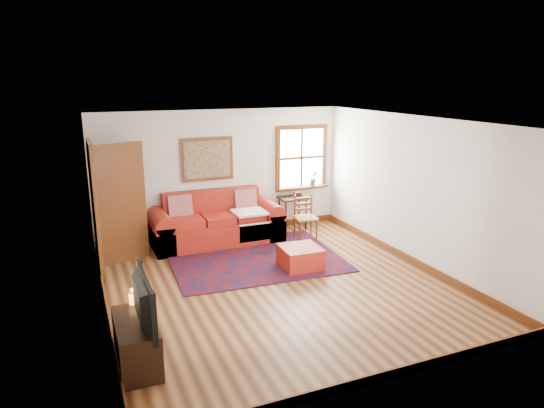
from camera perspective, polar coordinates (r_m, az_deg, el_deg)
name	(u,v)px	position (r m, az deg, el deg)	size (l,w,h in m)	color
ground	(276,283)	(7.61, 0.43, -9.31)	(5.50, 5.50, 0.00)	#482713
room_envelope	(275,179)	(7.11, 0.41, 2.98)	(5.04, 5.54, 2.52)	silver
window	(303,164)	(10.31, 3.67, 4.70)	(1.18, 0.20, 1.38)	white
doorway	(111,204)	(8.44, -18.41, 0.03)	(0.89, 1.08, 2.14)	black
framed_artwork	(207,159)	(9.55, -7.65, 5.24)	(1.05, 0.07, 0.85)	#5F2F14
persian_rug	(255,258)	(8.60, -2.05, -6.36)	(2.90, 2.32, 0.02)	#510B0E
red_leather_sofa	(216,226)	(9.42, -6.56, -2.54)	(2.47, 1.02, 0.97)	maroon
red_ottoman	(300,257)	(8.14, 3.37, -6.30)	(0.64, 0.64, 0.36)	maroon
side_table	(293,203)	(10.11, 2.44, 0.13)	(0.56, 0.42, 0.68)	black
ladder_back_chair	(305,215)	(9.54, 3.90, -1.36)	(0.45, 0.43, 0.87)	tan
media_cabinet	(137,343)	(5.75, -15.65, -15.43)	(0.43, 0.95, 0.52)	black
television	(137,302)	(5.37, -15.64, -11.04)	(1.01, 0.13, 0.58)	black
candle_hurricane	(134,297)	(5.97, -15.94, -10.51)	(0.12, 0.12, 0.18)	silver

